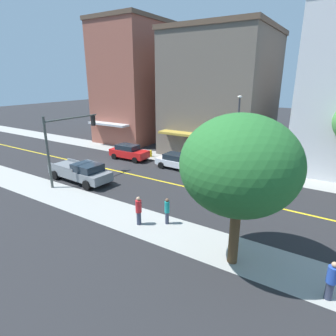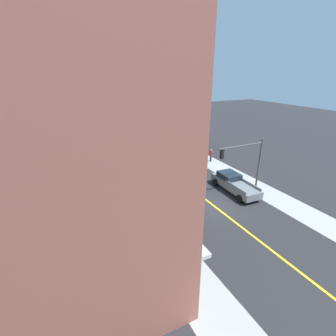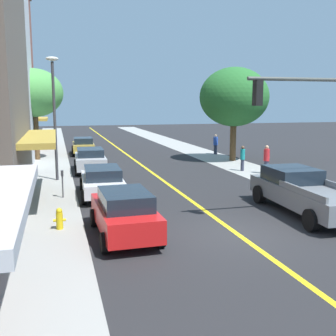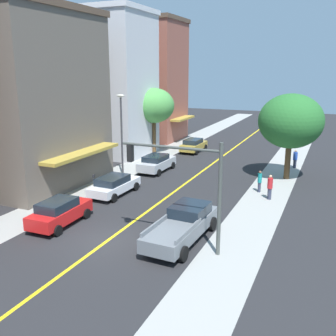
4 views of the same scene
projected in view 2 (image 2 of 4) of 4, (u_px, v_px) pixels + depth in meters
ground_plane at (215, 206)px, 23.79m from camera, size 140.00×140.00×0.00m
sidewalk_left at (150, 224)px, 21.09m from camera, size 3.15×126.00×0.01m
sidewalk_right at (266, 192)px, 26.48m from camera, size 3.15×126.00×0.01m
road_centerline_stripe at (215, 206)px, 23.79m from camera, size 0.20×126.00×0.00m
corner_shop_building at (52, 173)px, 11.16m from camera, size 12.65×8.09×15.65m
pale_office_building at (47, 134)px, 21.94m from camera, size 13.40×10.99×13.68m
brick_apartment_block at (43, 108)px, 32.01m from camera, size 11.60×7.46×15.05m
tan_rowhouse at (42, 100)px, 40.36m from camera, size 12.08×7.37×15.20m
street_tree_left_near at (192, 119)px, 38.93m from camera, size 5.29×5.29×7.17m
street_tree_right_corner at (89, 120)px, 36.75m from camera, size 4.40×4.40×7.11m
fire_hydrant at (148, 206)px, 23.06m from camera, size 0.44×0.24×0.78m
parking_meter at (133, 181)px, 27.15m from camera, size 0.12×0.18×1.32m
traffic_light_mast at (247, 158)px, 24.83m from camera, size 5.41×0.32×5.75m
street_lamp at (117, 140)px, 29.78m from camera, size 0.70×0.36×7.04m
red_sedan_left_curb at (176, 204)px, 22.58m from camera, size 2.04×4.34×1.60m
gold_sedan_left_curb at (113, 142)px, 41.88m from camera, size 2.09×4.33×1.48m
silver_sedan_left_curb at (129, 159)px, 33.96m from camera, size 2.16×4.53×1.54m
white_sedan_left_curb at (149, 179)px, 27.83m from camera, size 2.21×4.66×1.44m
grey_pickup_truck at (234, 183)px, 26.52m from camera, size 2.50×6.22×1.74m
pedestrian_teal_shirt at (200, 154)px, 35.90m from camera, size 0.30×0.30×1.68m
pedestrian_red_shirt at (211, 155)px, 35.11m from camera, size 0.37×0.37×1.82m
pedestrian_blue_shirt at (180, 138)px, 43.95m from camera, size 0.40×0.40×1.74m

